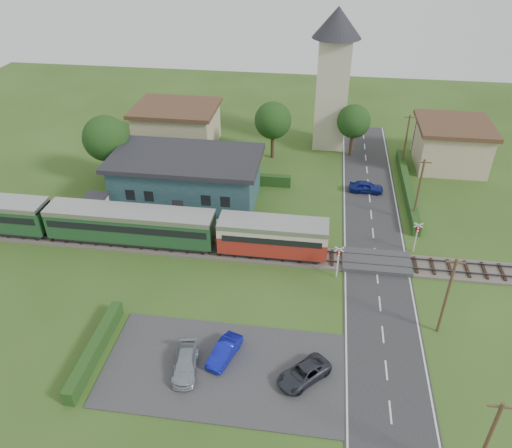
# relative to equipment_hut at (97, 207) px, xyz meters

# --- Properties ---
(ground) EXTENTS (120.00, 120.00, 0.00)m
(ground) POSITION_rel_equipment_hut_xyz_m (18.00, -5.20, -1.75)
(ground) COLOR #2D4C19
(railway_track) EXTENTS (76.00, 3.20, 0.49)m
(railway_track) POSITION_rel_equipment_hut_xyz_m (18.00, -3.20, -1.64)
(railway_track) COLOR #4C443D
(railway_track) RESTS_ON ground
(road) EXTENTS (6.00, 70.00, 0.05)m
(road) POSITION_rel_equipment_hut_xyz_m (28.00, -5.20, -1.72)
(road) COLOR #28282B
(road) RESTS_ON ground
(car_park) EXTENTS (17.00, 9.00, 0.08)m
(car_park) POSITION_rel_equipment_hut_xyz_m (16.50, -17.20, -1.71)
(car_park) COLOR #333335
(car_park) RESTS_ON ground
(crossing_deck) EXTENTS (6.20, 3.40, 0.45)m
(crossing_deck) POSITION_rel_equipment_hut_xyz_m (28.00, -3.20, -1.52)
(crossing_deck) COLOR #333335
(crossing_deck) RESTS_ON ground
(platform) EXTENTS (30.00, 3.00, 0.45)m
(platform) POSITION_rel_equipment_hut_xyz_m (8.00, 0.00, -1.52)
(platform) COLOR gray
(platform) RESTS_ON ground
(equipment_hut) EXTENTS (2.30, 2.30, 2.55)m
(equipment_hut) POSITION_rel_equipment_hut_xyz_m (0.00, 0.00, 0.00)
(equipment_hut) COLOR beige
(equipment_hut) RESTS_ON platform
(station_building) EXTENTS (16.00, 9.00, 5.30)m
(station_building) POSITION_rel_equipment_hut_xyz_m (8.00, 5.79, 0.95)
(station_building) COLOR #22404B
(station_building) RESTS_ON ground
(train) EXTENTS (43.20, 2.90, 3.40)m
(train) POSITION_rel_equipment_hut_xyz_m (1.67, -3.20, 0.43)
(train) COLOR #232328
(train) RESTS_ON ground
(church_tower) EXTENTS (6.00, 6.00, 17.60)m
(church_tower) POSITION_rel_equipment_hut_xyz_m (23.00, 22.80, 8.48)
(church_tower) COLOR beige
(church_tower) RESTS_ON ground
(house_west) EXTENTS (10.80, 8.80, 5.50)m
(house_west) POSITION_rel_equipment_hut_xyz_m (3.00, 19.80, 1.04)
(house_west) COLOR tan
(house_west) RESTS_ON ground
(house_east) EXTENTS (8.80, 8.80, 5.50)m
(house_east) POSITION_rel_equipment_hut_xyz_m (38.00, 18.80, 1.05)
(house_east) COLOR tan
(house_east) RESTS_ON ground
(hedge_carpark) EXTENTS (0.80, 9.00, 1.20)m
(hedge_carpark) POSITION_rel_equipment_hut_xyz_m (7.00, -17.20, -1.15)
(hedge_carpark) COLOR #193814
(hedge_carpark) RESTS_ON ground
(hedge_roadside) EXTENTS (0.80, 18.00, 1.20)m
(hedge_roadside) POSITION_rel_equipment_hut_xyz_m (32.20, 10.80, -1.15)
(hedge_roadside) COLOR #193814
(hedge_roadside) RESTS_ON ground
(hedge_station) EXTENTS (22.00, 0.80, 1.30)m
(hedge_station) POSITION_rel_equipment_hut_xyz_m (8.00, 10.30, -1.10)
(hedge_station) COLOR #193814
(hedge_station) RESTS_ON ground
(tree_a) EXTENTS (5.20, 5.20, 8.00)m
(tree_a) POSITION_rel_equipment_hut_xyz_m (-2.00, 8.80, 3.63)
(tree_a) COLOR #332316
(tree_a) RESTS_ON ground
(tree_b) EXTENTS (4.60, 4.60, 7.34)m
(tree_b) POSITION_rel_equipment_hut_xyz_m (16.00, 17.80, 3.27)
(tree_b) COLOR #332316
(tree_b) RESTS_ON ground
(tree_c) EXTENTS (4.20, 4.20, 6.78)m
(tree_c) POSITION_rel_equipment_hut_xyz_m (26.00, 19.80, 2.91)
(tree_c) COLOR #332316
(tree_c) RESTS_ON ground
(utility_pole_a) EXTENTS (1.40, 0.22, 7.00)m
(utility_pole_a) POSITION_rel_equipment_hut_xyz_m (32.20, -23.20, 1.88)
(utility_pole_a) COLOR #473321
(utility_pole_a) RESTS_ON ground
(utility_pole_b) EXTENTS (1.40, 0.22, 7.00)m
(utility_pole_b) POSITION_rel_equipment_hut_xyz_m (32.20, -11.20, 1.88)
(utility_pole_b) COLOR #473321
(utility_pole_b) RESTS_ON ground
(utility_pole_c) EXTENTS (1.40, 0.22, 7.00)m
(utility_pole_c) POSITION_rel_equipment_hut_xyz_m (32.20, 4.80, 1.88)
(utility_pole_c) COLOR #473321
(utility_pole_c) RESTS_ON ground
(utility_pole_d) EXTENTS (1.40, 0.22, 7.00)m
(utility_pole_d) POSITION_rel_equipment_hut_xyz_m (32.20, 16.80, 1.88)
(utility_pole_d) COLOR #473321
(utility_pole_d) RESTS_ON ground
(crossing_signal_near) EXTENTS (0.84, 0.28, 3.28)m
(crossing_signal_near) POSITION_rel_equipment_hut_xyz_m (24.40, -5.61, 0.39)
(crossing_signal_near) COLOR silver
(crossing_signal_near) RESTS_ON ground
(crossing_signal_far) EXTENTS (0.84, 0.28, 3.28)m
(crossing_signal_far) POSITION_rel_equipment_hut_xyz_m (31.60, -0.81, 0.39)
(crossing_signal_far) COLOR silver
(crossing_signal_far) RESTS_ON ground
(streetlamp_west) EXTENTS (0.30, 0.30, 5.15)m
(streetlamp_west) POSITION_rel_equipment_hut_xyz_m (-4.00, 14.80, 1.29)
(streetlamp_west) COLOR #3F3F47
(streetlamp_west) RESTS_ON ground
(streetlamp_east) EXTENTS (0.30, 0.30, 5.15)m
(streetlamp_east) POSITION_rel_equipment_hut_xyz_m (34.00, 21.80, 1.29)
(streetlamp_east) COLOR #3F3F47
(streetlamp_east) RESTS_ON ground
(car_on_road) EXTENTS (3.83, 1.61, 1.29)m
(car_on_road) POSITION_rel_equipment_hut_xyz_m (27.59, 10.19, -1.05)
(car_on_road) COLOR navy
(car_on_road) RESTS_ON road
(car_park_blue) EXTENTS (2.28, 3.79, 1.18)m
(car_park_blue) POSITION_rel_equipment_hut_xyz_m (16.40, -16.14, -1.08)
(car_park_blue) COLOR #0F17AA
(car_park_blue) RESTS_ON car_park
(car_park_silver) EXTENTS (2.20, 4.20, 1.16)m
(car_park_silver) POSITION_rel_equipment_hut_xyz_m (13.90, -17.68, -1.09)
(car_park_silver) COLOR #949DA8
(car_park_silver) RESTS_ON car_park
(car_park_dark) EXTENTS (4.13, 4.19, 1.12)m
(car_park_dark) POSITION_rel_equipment_hut_xyz_m (22.21, -17.31, -1.11)
(car_park_dark) COLOR #2B2E37
(car_park_dark) RESTS_ON car_park
(pedestrian_near) EXTENTS (0.79, 0.62, 1.90)m
(pedestrian_near) POSITION_rel_equipment_hut_xyz_m (14.04, 0.35, -0.35)
(pedestrian_near) COLOR gray
(pedestrian_near) RESTS_ON platform
(pedestrian_far) EXTENTS (0.62, 0.78, 1.59)m
(pedestrian_far) POSITION_rel_equipment_hut_xyz_m (1.00, -0.44, -0.50)
(pedestrian_far) COLOR gray
(pedestrian_far) RESTS_ON platform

